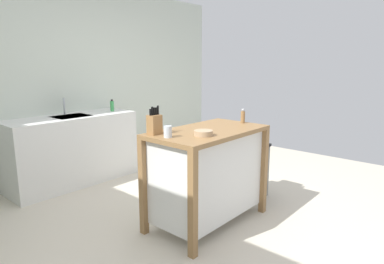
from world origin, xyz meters
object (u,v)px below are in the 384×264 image
at_px(knife_block, 154,124).
at_px(drinking_cup, 168,132).
at_px(sink_faucet, 64,106).
at_px(bottle_spray_cleaner, 112,106).
at_px(bowl_ceramic_wide, 203,133).
at_px(kitchen_island, 208,171).
at_px(trash_bin, 252,171).
at_px(pepper_grinder, 243,116).

relative_size(knife_block, drinking_cup, 2.52).
distance_m(sink_faucet, bottle_spray_cleaner, 0.63).
bearing_deg(bowl_ceramic_wide, kitchen_island, 29.84).
bearing_deg(drinking_cup, bowl_ceramic_wide, -35.19).
relative_size(knife_block, bottle_spray_cleaner, 1.50).
height_order(kitchen_island, bowl_ceramic_wide, bowl_ceramic_wide).
bearing_deg(trash_bin, pepper_grinder, -170.15).
bearing_deg(pepper_grinder, drinking_cup, 174.42).
height_order(pepper_grinder, sink_faucet, sink_faucet).
distance_m(pepper_grinder, sink_faucet, 2.34).
height_order(knife_block, drinking_cup, knife_block).
distance_m(bowl_ceramic_wide, trash_bin, 1.24).
bearing_deg(pepper_grinder, bottle_spray_cleaner, 95.24).
bearing_deg(bottle_spray_cleaner, knife_block, -114.55).
bearing_deg(pepper_grinder, knife_block, 164.13).
distance_m(knife_block, bottle_spray_cleaner, 1.91).
xyz_separation_m(kitchen_island, drinking_cup, (-0.48, 0.04, 0.46)).
distance_m(trash_bin, sink_faucet, 2.51).
height_order(knife_block, trash_bin, knife_block).
distance_m(knife_block, trash_bin, 1.49).
height_order(knife_block, bottle_spray_cleaner, knife_block).
bearing_deg(kitchen_island, knife_block, 154.20).
relative_size(bowl_ceramic_wide, bottle_spray_cleaner, 0.99).
height_order(bowl_ceramic_wide, bottle_spray_cleaner, bottle_spray_cleaner).
bearing_deg(trash_bin, sink_faucet, 117.20).
xyz_separation_m(drinking_cup, bottle_spray_cleaner, (0.81, 1.92, -0.02)).
height_order(kitchen_island, bottle_spray_cleaner, bottle_spray_cleaner).
bearing_deg(pepper_grinder, kitchen_island, 174.15).
xyz_separation_m(pepper_grinder, trash_bin, (0.32, 0.05, -0.68)).
bearing_deg(drinking_cup, knife_block, 84.73).
relative_size(pepper_grinder, sink_faucet, 0.69).
relative_size(pepper_grinder, trash_bin, 0.24).
xyz_separation_m(kitchen_island, bowl_ceramic_wide, (-0.23, -0.13, 0.43)).
bearing_deg(kitchen_island, trash_bin, 0.17).
xyz_separation_m(knife_block, trash_bin, (1.29, -0.22, -0.70)).
bearing_deg(knife_block, pepper_grinder, -15.87).
distance_m(drinking_cup, bottle_spray_cleaner, 2.08).
bearing_deg(trash_bin, knife_block, 170.21).
relative_size(bowl_ceramic_wide, trash_bin, 0.26).
bearing_deg(bowl_ceramic_wide, sink_faucet, 91.13).
xyz_separation_m(trash_bin, sink_faucet, (-1.10, 2.15, 0.68)).
xyz_separation_m(kitchen_island, trash_bin, (0.83, 0.00, -0.20)).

